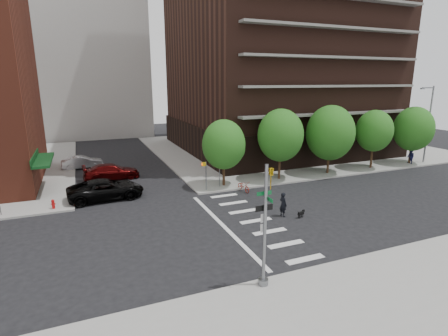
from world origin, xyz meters
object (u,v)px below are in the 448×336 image
Objects in this scene: fire_hydrant at (53,203)px; dog_walker at (283,204)px; parked_car_black at (106,189)px; pedestrian_far at (411,157)px; scooter at (244,186)px; parked_car_maroon at (112,172)px; parked_car_silver at (82,162)px; traffic_signal at (265,236)px.

dog_walker is at bearing -26.25° from fire_hydrant.
pedestrian_far reaches higher than parked_car_black.
scooter is 1.08× the size of pedestrian_far.
parked_car_black is 1.12× the size of parked_car_maroon.
scooter is at bearing -9.46° from dog_walker.
pedestrian_far reaches higher than parked_car_silver.
parked_car_silver is 24.99m from dog_walker.
traffic_signal is 9.62m from dog_walker.
scooter is (13.32, -14.61, -0.24)m from parked_car_silver.
parked_car_maroon is 1.24× the size of parked_car_silver.
parked_car_silver is 19.77m from scooter.
dog_walker reaches higher than parked_car_black.
parked_car_silver is at bearing -97.04° from pedestrian_far.
pedestrian_far is (22.72, 1.74, 0.52)m from scooter.
parked_car_maroon is 2.96× the size of scooter.
pedestrian_far is at bearing -94.81° from parked_car_black.
parked_car_maroon is at bearing -89.19° from pedestrian_far.
parked_car_maroon is (0.98, 6.21, -0.06)m from parked_car_black.
parked_car_silver is at bearing 105.13° from traffic_signal.
pedestrian_far is (36.04, -12.87, 0.28)m from parked_car_silver.
parked_car_maroon is at bearing 133.90° from scooter.
traffic_signal is 32.43m from pedestrian_far.
parked_car_black is at bearing 110.09° from traffic_signal.
parked_car_maroon is 34.08m from pedestrian_far.
traffic_signal is 17.66m from parked_car_black.
parked_car_maroon is 13.75m from scooter.
fire_hydrant is at bearing 143.33° from parked_car_maroon.
parked_car_maroon is at bearing 56.09° from fire_hydrant.
pedestrian_far is at bearing 29.06° from traffic_signal.
fire_hydrant is 17.56m from dog_walker.
scooter is (15.62, -1.30, -0.07)m from fire_hydrant.
parked_car_black is 6.28m from parked_car_maroon.
parked_car_silver is (-2.68, 5.90, -0.07)m from parked_car_maroon.
traffic_signal is 23.33m from parked_car_maroon.
parked_car_silver is at bearing 4.45° from parked_car_black.
parked_car_maroon reaches higher than parked_car_silver.
parked_car_maroon is at bearing 102.55° from traffic_signal.
parked_car_black reaches higher than fire_hydrant.
scooter is (11.62, -2.50, -0.37)m from parked_car_black.
scooter is (10.64, -8.71, -0.31)m from parked_car_maroon.
scooter is at bearing -4.76° from fire_hydrant.
parked_car_silver is at bearing 80.19° from fire_hydrant.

